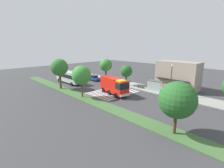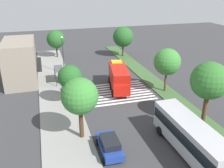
{
  "view_description": "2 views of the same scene",
  "coord_description": "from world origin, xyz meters",
  "px_view_note": "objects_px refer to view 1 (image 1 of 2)",
  "views": [
    {
      "loc": [
        28.14,
        -25.63,
        10.83
      ],
      "look_at": [
        0.5,
        0.99,
        1.59
      ],
      "focal_mm": 25.82,
      "sensor_mm": 36.0,
      "label": 1
    },
    {
      "loc": [
        -30.93,
        10.15,
        15.63
      ],
      "look_at": [
        2.31,
        0.42,
        1.31
      ],
      "focal_mm": 39.36,
      "sensor_mm": 36.0,
      "label": 2
    }
  ],
  "objects_px": {
    "street_lamp": "(171,78)",
    "sidewalk_tree_west": "(126,71)",
    "bench_near_shelter": "(141,86)",
    "sidewalk_tree_far_west": "(106,65)",
    "bus_stop_shelter": "(155,84)",
    "median_tree_far_west": "(59,67)",
    "median_tree_west": "(81,75)",
    "parked_car_mid": "(94,78)",
    "transit_bus": "(69,76)",
    "median_tree_center": "(177,100)",
    "fire_truck": "(114,85)",
    "parked_car_west": "(65,71)"
  },
  "relations": [
    {
      "from": "bus_stop_shelter",
      "to": "sidewalk_tree_far_west",
      "type": "bearing_deg",
      "value": -178.16
    },
    {
      "from": "fire_truck",
      "to": "median_tree_west",
      "type": "xyz_separation_m",
      "value": [
        -3.13,
        -6.54,
        2.69
      ]
    },
    {
      "from": "parked_car_mid",
      "to": "transit_bus",
      "type": "bearing_deg",
      "value": -106.04
    },
    {
      "from": "transit_bus",
      "to": "median_tree_center",
      "type": "distance_m",
      "value": 34.86
    },
    {
      "from": "parked_car_mid",
      "to": "median_tree_west",
      "type": "height_order",
      "value": "median_tree_west"
    },
    {
      "from": "street_lamp",
      "to": "median_tree_west",
      "type": "relative_size",
      "value": 1.02
    },
    {
      "from": "parked_car_mid",
      "to": "bus_stop_shelter",
      "type": "distance_m",
      "value": 20.24
    },
    {
      "from": "fire_truck",
      "to": "parked_car_mid",
      "type": "height_order",
      "value": "fire_truck"
    },
    {
      "from": "parked_car_mid",
      "to": "median_tree_west",
      "type": "distance_m",
      "value": 17.46
    },
    {
      "from": "fire_truck",
      "to": "parked_car_west",
      "type": "xyz_separation_m",
      "value": [
        -33.94,
        5.69,
        -1.26
      ]
    },
    {
      "from": "street_lamp",
      "to": "fire_truck",
      "type": "bearing_deg",
      "value": -141.71
    },
    {
      "from": "street_lamp",
      "to": "parked_car_mid",
      "type": "bearing_deg",
      "value": -175.79
    },
    {
      "from": "median_tree_west",
      "to": "bench_near_shelter",
      "type": "bearing_deg",
      "value": 74.31
    },
    {
      "from": "street_lamp",
      "to": "median_tree_center",
      "type": "height_order",
      "value": "street_lamp"
    },
    {
      "from": "street_lamp",
      "to": "sidewalk_tree_west",
      "type": "bearing_deg",
      "value": 178.22
    },
    {
      "from": "bus_stop_shelter",
      "to": "bench_near_shelter",
      "type": "distance_m",
      "value": 4.2
    },
    {
      "from": "median_tree_west",
      "to": "parked_car_mid",
      "type": "bearing_deg",
      "value": 134.02
    },
    {
      "from": "parked_car_west",
      "to": "street_lamp",
      "type": "height_order",
      "value": "street_lamp"
    },
    {
      "from": "bench_near_shelter",
      "to": "sidewalk_tree_west",
      "type": "height_order",
      "value": "sidewalk_tree_west"
    },
    {
      "from": "parked_car_mid",
      "to": "median_tree_west",
      "type": "relative_size",
      "value": 0.66
    },
    {
      "from": "parked_car_west",
      "to": "transit_bus",
      "type": "xyz_separation_m",
      "value": [
        16.69,
        -7.45,
        1.19
      ]
    },
    {
      "from": "fire_truck",
      "to": "median_tree_west",
      "type": "relative_size",
      "value": 1.29
    },
    {
      "from": "transit_bus",
      "to": "parked_car_mid",
      "type": "bearing_deg",
      "value": -107.75
    },
    {
      "from": "fire_truck",
      "to": "bench_near_shelter",
      "type": "bearing_deg",
      "value": 93.29
    },
    {
      "from": "sidewalk_tree_west",
      "to": "median_tree_west",
      "type": "distance_m",
      "value": 14.46
    },
    {
      "from": "fire_truck",
      "to": "median_tree_west",
      "type": "height_order",
      "value": "median_tree_west"
    },
    {
      "from": "sidewalk_tree_far_west",
      "to": "median_tree_west",
      "type": "distance_m",
      "value": 16.78
    },
    {
      "from": "transit_bus",
      "to": "median_tree_center",
      "type": "bearing_deg",
      "value": 171.46
    },
    {
      "from": "median_tree_west",
      "to": "median_tree_center",
      "type": "height_order",
      "value": "median_tree_west"
    },
    {
      "from": "sidewalk_tree_far_west",
      "to": "sidewalk_tree_west",
      "type": "distance_m",
      "value": 8.33
    },
    {
      "from": "fire_truck",
      "to": "sidewalk_tree_west",
      "type": "height_order",
      "value": "sidewalk_tree_west"
    },
    {
      "from": "bus_stop_shelter",
      "to": "median_tree_far_west",
      "type": "relative_size",
      "value": 0.47
    },
    {
      "from": "fire_truck",
      "to": "sidewalk_tree_far_west",
      "type": "bearing_deg",
      "value": 156.52
    },
    {
      "from": "fire_truck",
      "to": "transit_bus",
      "type": "xyz_separation_m",
      "value": [
        -17.25,
        -1.76,
        -0.07
      ]
    },
    {
      "from": "fire_truck",
      "to": "bus_stop_shelter",
      "type": "distance_m",
      "value": 9.84
    },
    {
      "from": "bench_near_shelter",
      "to": "street_lamp",
      "type": "bearing_deg",
      "value": -6.29
    },
    {
      "from": "transit_bus",
      "to": "sidewalk_tree_far_west",
      "type": "relative_size",
      "value": 1.55
    },
    {
      "from": "fire_truck",
      "to": "bench_near_shelter",
      "type": "distance_m",
      "value": 8.62
    },
    {
      "from": "fire_truck",
      "to": "transit_bus",
      "type": "distance_m",
      "value": 17.34
    },
    {
      "from": "median_tree_center",
      "to": "parked_car_mid",
      "type": "bearing_deg",
      "value": 159.16
    },
    {
      "from": "sidewalk_tree_far_west",
      "to": "sidewalk_tree_west",
      "type": "relative_size",
      "value": 1.23
    },
    {
      "from": "sidewalk_tree_far_west",
      "to": "median_tree_center",
      "type": "height_order",
      "value": "sidewalk_tree_far_west"
    },
    {
      "from": "sidewalk_tree_west",
      "to": "median_tree_center",
      "type": "distance_m",
      "value": 25.16
    },
    {
      "from": "bench_near_shelter",
      "to": "sidewalk_tree_west",
      "type": "distance_m",
      "value": 5.66
    },
    {
      "from": "parked_car_west",
      "to": "median_tree_far_west",
      "type": "distance_m",
      "value": 24.82
    },
    {
      "from": "median_tree_center",
      "to": "bench_near_shelter",
      "type": "bearing_deg",
      "value": 137.13
    },
    {
      "from": "sidewalk_tree_west",
      "to": "median_tree_west",
      "type": "relative_size",
      "value": 0.83
    },
    {
      "from": "parked_car_west",
      "to": "median_tree_far_west",
      "type": "relative_size",
      "value": 0.64
    },
    {
      "from": "transit_bus",
      "to": "bench_near_shelter",
      "type": "height_order",
      "value": "transit_bus"
    },
    {
      "from": "transit_bus",
      "to": "bench_near_shelter",
      "type": "xyz_separation_m",
      "value": [
        18.33,
        10.18,
        -1.44
      ]
    }
  ]
}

